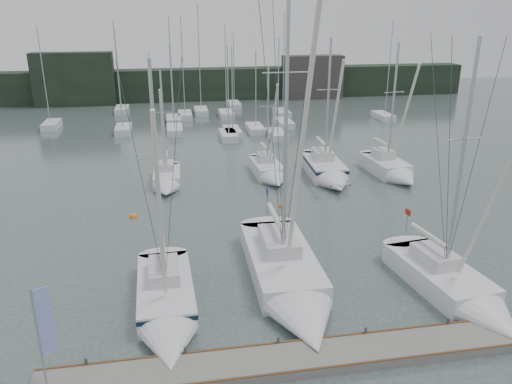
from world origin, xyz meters
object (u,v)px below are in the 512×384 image
at_px(buoy_c, 133,217).
at_px(dock_banner, 43,327).
at_px(sailboat_near_left, 167,310).
at_px(sailboat_near_right, 463,294).
at_px(sailboat_mid_e, 393,171).
at_px(sailboat_near_center, 291,287).
at_px(sailboat_mid_c, 270,173).
at_px(sailboat_mid_b, 167,181).
at_px(buoy_b, 282,206).
at_px(sailboat_mid_d, 328,172).

bearing_deg(buoy_c, dock_banner, -97.09).
height_order(sailboat_near_left, sailboat_near_right, sailboat_near_right).
xyz_separation_m(sailboat_near_left, sailboat_mid_e, (19.91, 18.44, 0.06)).
distance_m(buoy_c, dock_banner, 17.65).
bearing_deg(sailboat_near_center, sailboat_mid_c, 82.67).
xyz_separation_m(sailboat_near_left, sailboat_mid_b, (0.19, 19.35, -0.05)).
height_order(buoy_b, buoy_c, buoy_c).
distance_m(sailboat_near_center, sailboat_mid_b, 19.42).
height_order(sailboat_mid_c, buoy_c, sailboat_mid_c).
xyz_separation_m(buoy_b, dock_banner, (-13.15, -17.38, 2.90)).
height_order(sailboat_mid_b, sailboat_mid_d, sailboat_mid_d).
relative_size(sailboat_near_right, buoy_c, 24.92).
bearing_deg(buoy_b, sailboat_mid_d, 45.81).
bearing_deg(sailboat_near_right, sailboat_near_center, 158.52).
relative_size(sailboat_near_center, sailboat_mid_c, 1.83).
bearing_deg(sailboat_mid_b, sailboat_near_left, -88.74).
bearing_deg(buoy_b, sailboat_mid_c, 86.34).
height_order(sailboat_near_center, buoy_c, sailboat_near_center).
height_order(sailboat_near_center, sailboat_near_right, sailboat_near_center).
relative_size(sailboat_mid_c, buoy_c, 18.55).
relative_size(sailboat_mid_b, buoy_b, 18.88).
xyz_separation_m(sailboat_near_center, sailboat_mid_d, (7.75, 17.96, 0.04)).
bearing_deg(buoy_c, sailboat_mid_d, 18.94).
height_order(sailboat_near_left, dock_banner, sailboat_near_left).
bearing_deg(dock_banner, sailboat_mid_d, 28.01).
bearing_deg(buoy_b, sailboat_near_center, -100.89).
bearing_deg(sailboat_mid_c, sailboat_mid_e, -10.60).
relative_size(sailboat_mid_c, buoy_b, 19.08).
bearing_deg(sailboat_mid_b, buoy_b, -33.16).
bearing_deg(sailboat_mid_c, sailboat_mid_d, -15.29).
xyz_separation_m(buoy_c, dock_banner, (-2.15, -17.28, 2.90)).
relative_size(sailboat_near_left, sailboat_near_center, 0.69).
xyz_separation_m(sailboat_near_right, sailboat_mid_c, (-5.52, 21.24, -0.00)).
bearing_deg(sailboat_mid_b, buoy_c, -110.29).
distance_m(sailboat_near_right, sailboat_mid_e, 20.33).
xyz_separation_m(sailboat_near_right, buoy_c, (-16.95, 14.47, -0.55)).
height_order(sailboat_near_center, sailboat_mid_b, sailboat_near_center).
height_order(sailboat_mid_b, buoy_b, sailboat_mid_b).
bearing_deg(sailboat_mid_c, dock_banner, -121.61).
height_order(buoy_c, dock_banner, dock_banner).
bearing_deg(sailboat_near_left, sailboat_mid_b, 87.89).
xyz_separation_m(sailboat_near_left, sailboat_near_right, (14.67, -1.20, -0.01)).
bearing_deg(buoy_b, dock_banner, -127.11).
bearing_deg(sailboat_near_center, sailboat_near_right, -13.28).
bearing_deg(sailboat_mid_c, buoy_c, -151.53).
xyz_separation_m(sailboat_mid_d, buoy_c, (-16.36, -5.62, -0.66)).
distance_m(sailboat_mid_d, sailboat_mid_e, 5.85).
relative_size(sailboat_mid_e, buoy_c, 21.98).
relative_size(sailboat_near_left, sailboat_mid_d, 1.02).
bearing_deg(sailboat_mid_b, sailboat_mid_c, 6.21).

